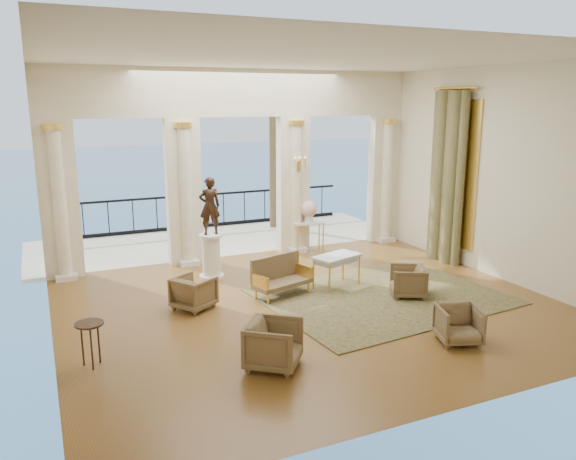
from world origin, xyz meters
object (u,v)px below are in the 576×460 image
armchair_d (194,291)px  settee (280,276)px  game_table (337,259)px  statue (210,206)px  armchair_b (459,323)px  armchair_c (408,280)px  pedestal (211,257)px  armchair_a (274,342)px  side_table (90,329)px  console_table (309,227)px

armchair_d → settee: 1.74m
game_table → statue: 2.91m
armchair_b → armchair_c: armchair_c is taller
armchair_d → pedestal: bearing=-60.5°
armchair_a → game_table: size_ratio=0.69×
armchair_b → pedestal: 5.51m
armchair_a → side_table: (-2.41, 1.11, 0.20)m
armchair_a → console_table: 6.43m
statue → armchair_d: bearing=67.9°
armchair_d → game_table: 3.03m
game_table → pedestal: 2.74m
armchair_a → game_table: bearing=-5.2°
statue → settee: bearing=124.0°
armchair_b → game_table: size_ratio=0.60×
armchair_b → console_table: console_table is taller
armchair_d → console_table: size_ratio=0.80×
armchair_a → settee: (1.30, 2.78, 0.01)m
game_table → side_table: size_ratio=1.65×
settee → side_table: settee is taller
armchair_b → armchair_a: bearing=-168.7°
armchair_c → armchair_d: size_ratio=0.99×
armchair_d → console_table: bearing=-87.3°
game_table → console_table: bearing=57.2°
armchair_a → console_table: bearing=6.9°
armchair_b → side_table: size_ratio=0.99×
pedestal → side_table: size_ratio=1.46×
armchair_b → settee: size_ratio=0.51×
armchair_a → console_table: size_ratio=0.89×
statue → pedestal: bearing=4.8°
armchair_a → pedestal: size_ratio=0.78×
game_table → side_table: game_table is taller
armchair_c → console_table: 3.85m
armchair_c → settee: (-2.28, 1.09, 0.06)m
statue → armchair_c: bearing=144.3°
game_table → pedestal: bearing=124.9°
console_table → armchair_a: bearing=-111.8°
armchair_d → pedestal: (0.83, 1.63, 0.13)m
game_table → side_table: bearing=-179.7°
side_table → armchair_d: bearing=40.3°
armchair_c → game_table: size_ratio=0.61×
game_table → pedestal: pedestal is taller
armchair_b → settee: (-1.71, 3.21, 0.06)m
armchair_a → armchair_b: (3.02, -0.43, -0.05)m
pedestal → statue: bearing=0.0°
statue → side_table: size_ratio=1.85×
armchair_b → settee: 3.64m
armchair_b → statue: statue is taller
armchair_a → console_table: (3.30, 5.52, 0.26)m
armchair_a → armchair_c: 3.96m
armchair_b → pedestal: bearing=137.9°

